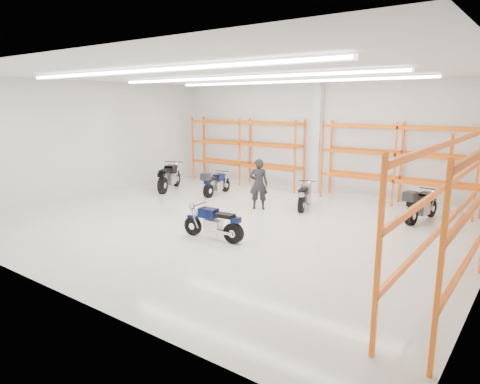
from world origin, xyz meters
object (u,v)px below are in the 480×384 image
Objects in this scene: motorcycle_main at (215,224)px; motorcycle_back_c at (304,197)px; motorcycle_back_d at (420,206)px; structural_column at (317,138)px; motorcycle_back_b at (215,184)px; standing_man at (259,184)px; motorcycle_back_a at (169,178)px.

motorcycle_main is 1.04× the size of motorcycle_back_c.
structural_column is (-4.71, 2.31, 1.74)m from motorcycle_back_d.
motorcycle_back_d is at bearing 5.45° from motorcycle_back_b.
standing_man is at bearing -142.73° from motorcycle_back_c.
structural_column is (0.27, 3.87, 1.36)m from standing_man.
motorcycle_back_a is 1.24× the size of standing_man.
motorcycle_back_a is 2.28m from motorcycle_back_b.
motorcycle_back_b is at bearing -43.94° from standing_man.
motorcycle_back_c is at bearing 2.11° from motorcycle_back_b.
motorcycle_main is 7.17m from motorcycle_back_a.
structural_column is at bearing 33.31° from motorcycle_back_a.
motorcycle_back_a reaches higher than motorcycle_back_d.
motorcycle_back_b is 0.94× the size of motorcycle_back_d.
motorcycle_back_d is (3.70, 0.58, 0.08)m from motorcycle_back_c.
motorcycle_back_d is 5.53m from structural_column.
standing_man is (-4.98, -1.56, 0.38)m from motorcycle_back_d.
motorcycle_back_d is (9.90, 1.10, -0.03)m from motorcycle_back_a.
standing_man is at bearing -5.40° from motorcycle_back_a.
standing_man is at bearing -93.94° from structural_column.
motorcycle_back_d is at bearing -26.08° from structural_column.
structural_column reaches higher than motorcycle_back_c.
motorcycle_main is at bearing -50.23° from motorcycle_back_b.
standing_man reaches higher than motorcycle_back_d.
motorcycle_back_b reaches higher than motorcycle_back_c.
motorcycle_back_c is at bearing -169.35° from standing_man.
motorcycle_back_c is at bearing 86.47° from motorcycle_main.
standing_man is at bearing 105.66° from motorcycle_main.
motorcycle_main is 0.87× the size of motorcycle_back_a.
standing_man is (-1.29, -0.98, 0.46)m from motorcycle_back_c.
standing_man is at bearing -17.32° from motorcycle_back_b.
motorcycle_back_b is 0.43× the size of structural_column.
motorcycle_back_d is 0.46× the size of structural_column.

